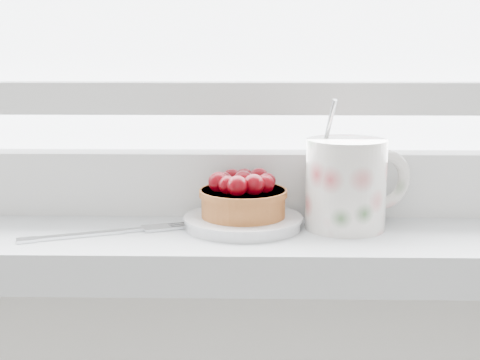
{
  "coord_description": "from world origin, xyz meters",
  "views": [
    {
      "loc": [
        -0.01,
        1.22,
        1.12
      ],
      "look_at": [
        -0.02,
        1.88,
        0.99
      ],
      "focal_mm": 50.0,
      "sensor_mm": 36.0,
      "label": 1
    }
  ],
  "objects_px": {
    "raspberry_tart": "(243,196)",
    "fork": "(110,232)",
    "floral_mug": "(348,182)",
    "saucer": "(243,222)"
  },
  "relations": [
    {
      "from": "fork",
      "to": "raspberry_tart",
      "type": "bearing_deg",
      "value": 11.63
    },
    {
      "from": "floral_mug",
      "to": "fork",
      "type": "distance_m",
      "value": 0.25
    },
    {
      "from": "raspberry_tart",
      "to": "fork",
      "type": "xyz_separation_m",
      "value": [
        -0.13,
        -0.03,
        -0.03
      ]
    },
    {
      "from": "raspberry_tart",
      "to": "fork",
      "type": "bearing_deg",
      "value": -168.37
    },
    {
      "from": "raspberry_tart",
      "to": "floral_mug",
      "type": "relative_size",
      "value": 0.68
    },
    {
      "from": "raspberry_tart",
      "to": "fork",
      "type": "distance_m",
      "value": 0.14
    },
    {
      "from": "saucer",
      "to": "fork",
      "type": "height_order",
      "value": "saucer"
    },
    {
      "from": "raspberry_tart",
      "to": "fork",
      "type": "height_order",
      "value": "raspberry_tart"
    },
    {
      "from": "saucer",
      "to": "fork",
      "type": "bearing_deg",
      "value": -168.28
    },
    {
      "from": "floral_mug",
      "to": "fork",
      "type": "relative_size",
      "value": 0.76
    }
  ]
}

